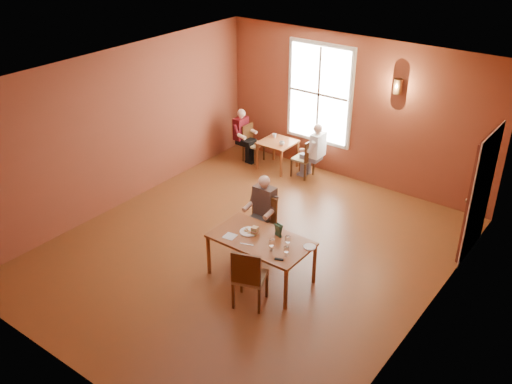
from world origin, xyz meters
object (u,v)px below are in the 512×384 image
Objects in this scene: diner_white at (304,151)px; diner_maroon at (253,137)px; diner_main at (259,218)px; chair_diner_white at (303,158)px; chair_diner_main at (260,225)px; chair_empty at (250,275)px; main_table at (261,258)px; second_table at (277,155)px; chair_diner_maroon at (254,143)px.

diner_white is 1.36m from diner_maroon.
diner_main is 1.07× the size of diner_maroon.
chair_diner_white is (-0.94, 2.83, -0.19)m from diner_main.
chair_diner_main is 0.80× the size of diner_white.
diner_main is (-0.00, -0.03, 0.14)m from chair_diner_main.
chair_diner_main reaches higher than chair_diner_white.
diner_white is (-1.65, 4.04, 0.10)m from chair_empty.
main_table is 1.35× the size of diner_maroon.
chair_diner_white is at bearing 92.78° from chair_empty.
chair_empty is 4.37m from diner_white.
chair_diner_main is 1.44m from chair_empty.
chair_diner_white reaches higher than main_table.
chair_diner_white is at bearing -71.66° from diner_main.
diner_main reaches higher than chair_empty.
chair_empty is 1.16× the size of chair_diner_white.
diner_maroon is (-1.33, 0.00, 0.15)m from chair_diner_white.
second_table is 0.85× the size of chair_diner_maroon.
chair_empty is 4.67m from second_table.
diner_maroon reaches higher than chair_diner_main.
chair_diner_maroon is (-2.24, 2.80, -0.06)m from chair_diner_main.
diner_maroon is (-0.03, 0.00, 0.16)m from chair_diner_maroon.
chair_diner_white is (0.65, 0.00, 0.11)m from second_table.
second_table is 0.66m from chair_diner_white.
chair_diner_maroon reaches higher than second_table.
chair_diner_main is at bearing -161.48° from chair_diner_white.
diner_main is 3.63m from diner_maroon.
chair_empty is at bearing 121.44° from diner_main.
chair_diner_maroon is (-1.33, 0.00, -0.17)m from diner_white.
chair_diner_maroon is at bearing 106.61° from chair_empty.
main_table is at bearing 38.72° from diner_maroon.
diner_maroon is (-0.68, 0.00, 0.26)m from second_table.
second_table is (-1.59, 2.80, -0.16)m from chair_diner_main.
diner_maroon is at bearing -51.31° from diner_main.
chair_empty is at bearing -157.81° from diner_white.
chair_diner_main is at bearing 38.99° from diner_maroon.
second_table is at bearing 90.00° from chair_diner_maroon.
chair_diner_maroon is at bearing -51.39° from chair_diner_main.
main_table is 2.17× the size of second_table.
diner_maroon is at bearing -51.01° from chair_diner_main.
diner_main is at bearing 101.67° from chair_empty.
chair_empty reaches higher than chair_diner_white.
second_table is 0.66m from chair_diner_maroon.
chair_diner_maroon is (-2.98, 4.04, -0.08)m from chair_empty.
chair_diner_maroon is at bearing 90.00° from diner_maroon.
chair_diner_white is at bearing 112.62° from main_table.
diner_white is at bearing 0.00° from second_table.
diner_maroon reaches higher than chair_empty.
second_table is at bearing 121.17° from main_table.
main_table is 1.86× the size of chair_diner_maroon.
main_table is 3.74m from diner_white.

